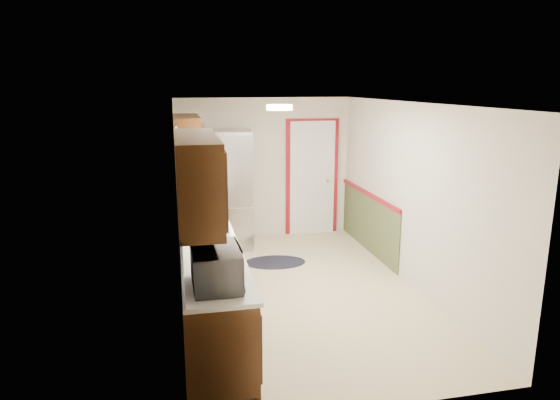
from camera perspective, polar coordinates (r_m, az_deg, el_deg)
name	(u,v)px	position (r m, az deg, el deg)	size (l,w,h in m)	color
room_shell	(300,201)	(6.24, 2.26, -0.06)	(3.20, 5.20, 2.52)	beige
kitchen_run	(203,244)	(5.89, -8.84, -4.97)	(0.63, 4.00, 2.20)	#351C0C
back_wall_trim	(324,187)	(8.65, 5.02, 1.53)	(1.12, 2.30, 2.08)	maroon
ceiling_fixture	(279,107)	(5.82, -0.06, 10.54)	(0.30, 0.30, 0.06)	#FFD88C
microwave	(217,263)	(4.28, -7.26, -7.16)	(0.61, 0.34, 0.41)	white
refrigerator	(227,189)	(8.15, -6.04, 1.26)	(0.87, 0.83, 1.91)	#B7B7BC
rug	(275,262)	(7.56, -0.56, -7.12)	(0.91, 0.59, 0.01)	black
cooktop	(201,210)	(6.86, -9.03, -1.14)	(0.49, 0.58, 0.02)	black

